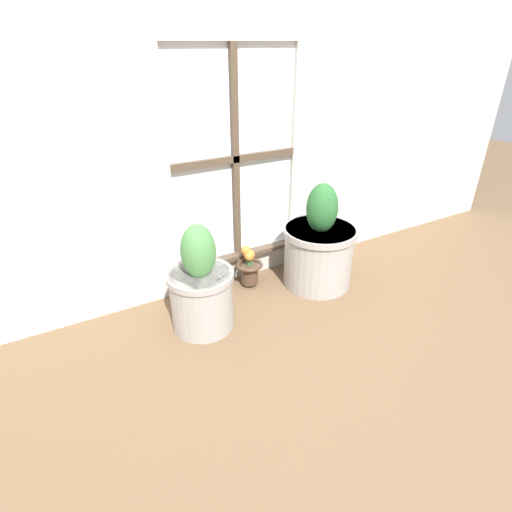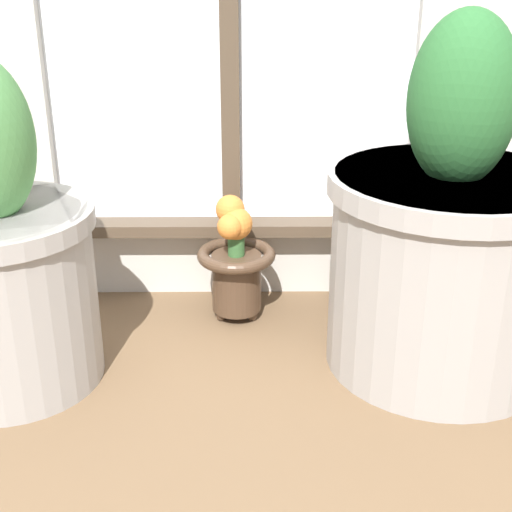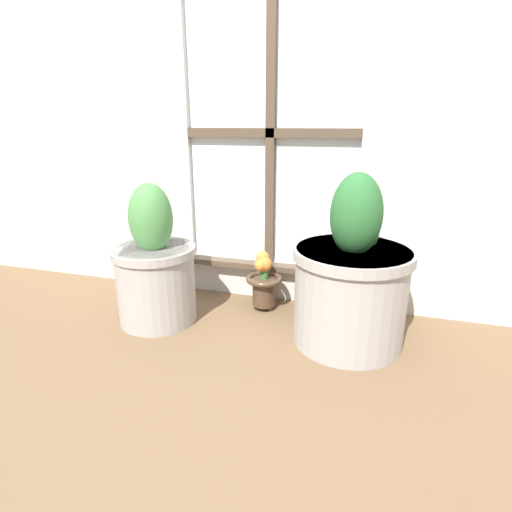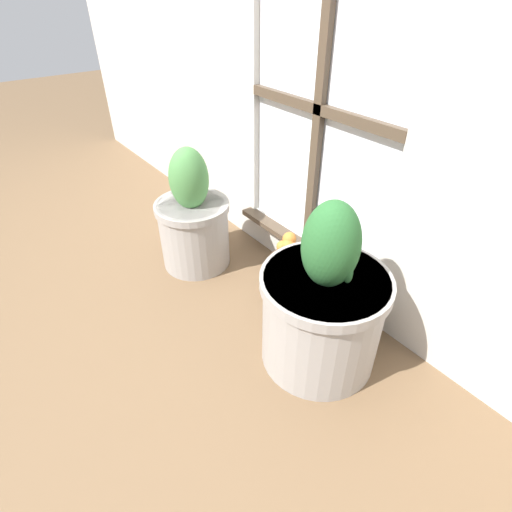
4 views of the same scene
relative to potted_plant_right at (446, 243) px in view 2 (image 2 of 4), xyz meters
name	(u,v)px [view 2 (image 2 of 4)]	position (x,y,z in m)	size (l,w,h in m)	color
potted_plant_right	(446,243)	(0.00, 0.00, 0.00)	(0.41, 0.41, 0.60)	#9E9993
flower_vase	(235,260)	(-0.36, 0.17, -0.10)	(0.15, 0.15, 0.25)	#473323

